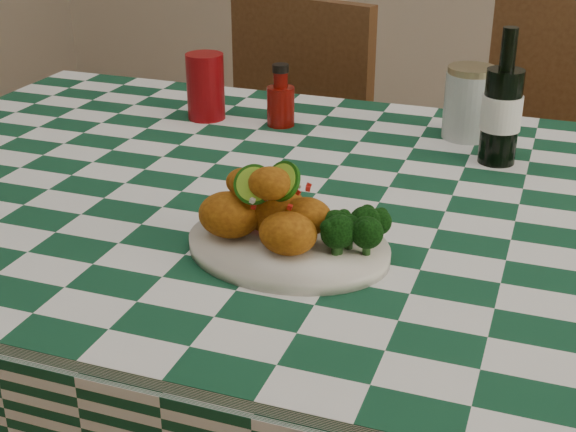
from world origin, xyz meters
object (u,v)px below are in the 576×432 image
(dining_table, at_px, (313,395))
(beer_bottle, at_px, (503,97))
(wooden_chair_left, at_px, (258,190))
(mason_jar, at_px, (469,103))
(wooden_chair_right, at_px, (547,212))
(ketchup_bottle, at_px, (281,95))
(plate, at_px, (288,247))
(fried_chicken_pile, at_px, (273,204))
(red_tumbler, at_px, (206,87))

(dining_table, relative_size, beer_bottle, 7.09)
(beer_bottle, xyz_separation_m, wooden_chair_left, (-0.62, 0.44, -0.44))
(mason_jar, relative_size, beer_bottle, 0.58)
(wooden_chair_right, bearing_deg, dining_table, -105.74)
(ketchup_bottle, height_order, mason_jar, mason_jar)
(beer_bottle, distance_m, wooden_chair_right, 0.63)
(dining_table, bearing_deg, mason_jar, 62.51)
(plate, xyz_separation_m, mason_jar, (0.16, 0.56, 0.06))
(fried_chicken_pile, xyz_separation_m, mason_jar, (0.18, 0.56, -0.00))
(dining_table, xyz_separation_m, fried_chicken_pile, (0.01, -0.21, 0.46))
(red_tumbler, relative_size, mason_jar, 0.97)
(plate, height_order, beer_bottle, beer_bottle)
(mason_jar, bearing_deg, wooden_chair_left, 149.98)
(red_tumbler, bearing_deg, wooden_chair_right, 31.61)
(red_tumbler, bearing_deg, mason_jar, 6.71)
(dining_table, xyz_separation_m, mason_jar, (0.18, 0.35, 0.46))
(mason_jar, bearing_deg, fried_chicken_pile, -107.62)
(plate, xyz_separation_m, fried_chicken_pile, (-0.02, -0.00, 0.06))
(fried_chicken_pile, bearing_deg, ketchup_bottle, 109.16)
(fried_chicken_pile, bearing_deg, red_tumbler, 123.65)
(red_tumbler, bearing_deg, plate, -54.73)
(fried_chicken_pile, bearing_deg, beer_bottle, 61.09)
(fried_chicken_pile, relative_size, ketchup_bottle, 1.33)
(dining_table, bearing_deg, fried_chicken_pile, -88.39)
(plate, bearing_deg, wooden_chair_right, 70.73)
(mason_jar, bearing_deg, red_tumbler, -173.29)
(dining_table, distance_m, wooden_chair_left, 0.78)
(fried_chicken_pile, xyz_separation_m, beer_bottle, (0.25, 0.45, 0.05))
(ketchup_bottle, bearing_deg, dining_table, -60.46)
(red_tumbler, bearing_deg, beer_bottle, -5.44)
(dining_table, bearing_deg, plate, -82.68)
(beer_bottle, bearing_deg, fried_chicken_pile, -118.91)
(wooden_chair_right, bearing_deg, ketchup_bottle, -131.55)
(mason_jar, distance_m, beer_bottle, 0.14)
(wooden_chair_right, bearing_deg, wooden_chair_left, -166.99)
(plate, relative_size, beer_bottle, 1.21)
(ketchup_bottle, xyz_separation_m, wooden_chair_right, (0.52, 0.41, -0.35))
(red_tumbler, distance_m, wooden_chair_right, 0.87)
(plate, height_order, fried_chicken_pile, fried_chicken_pile)
(plate, distance_m, red_tumbler, 0.62)
(dining_table, distance_m, ketchup_bottle, 0.57)
(dining_table, height_order, wooden_chair_right, wooden_chair_right)
(ketchup_bottle, relative_size, wooden_chair_left, 0.13)
(red_tumbler, height_order, beer_bottle, beer_bottle)
(mason_jar, xyz_separation_m, wooden_chair_right, (0.16, 0.36, -0.35))
(wooden_chair_right, bearing_deg, plate, -98.92)
(wooden_chair_left, xyz_separation_m, wooden_chair_right, (0.72, 0.03, 0.03))
(dining_table, bearing_deg, wooden_chair_right, 63.91)
(plate, distance_m, wooden_chair_left, 1.02)
(wooden_chair_left, distance_m, wooden_chair_right, 0.72)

